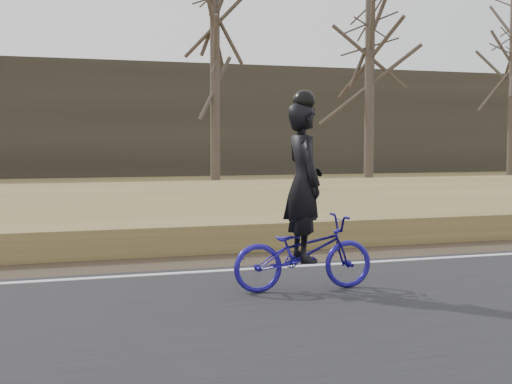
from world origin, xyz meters
name	(u,v)px	position (x,y,z in m)	size (l,w,h in m)	color
ground	(33,290)	(0.00, 0.00, 0.00)	(120.00, 120.00, 0.00)	#947E4B
road	(36,342)	(0.00, -2.50, 0.03)	(120.00, 6.00, 0.06)	black
edge_line	(32,282)	(0.00, 0.20, 0.07)	(120.00, 0.12, 0.01)	silver
shoulder	(32,271)	(0.00, 1.20, 0.02)	(120.00, 1.60, 0.04)	#473A2B
embankment	(29,231)	(0.00, 4.20, 0.22)	(120.00, 5.00, 0.44)	#947E4B
ballast	(28,211)	(0.00, 8.00, 0.23)	(120.00, 3.00, 0.45)	slate
railroad	(28,198)	(0.00, 8.00, 0.53)	(120.00, 2.40, 0.29)	black
treeline_backdrop	(24,119)	(0.00, 30.00, 3.00)	(120.00, 4.00, 6.00)	#383328
cyclist	(304,224)	(3.03, -1.30, 0.84)	(1.71, 0.69, 2.35)	navy
bare_tree_center	(215,85)	(6.65, 16.39, 3.88)	(0.36, 0.36, 7.76)	brown
bare_tree_right	(370,82)	(12.06, 14.71, 3.99)	(0.36, 0.36, 7.98)	brown
bare_tree_far_right	(512,84)	(22.52, 20.16, 4.59)	(0.36, 0.36, 9.19)	brown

